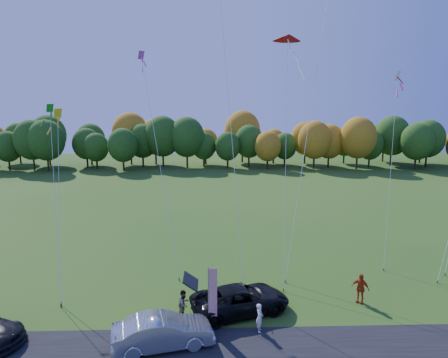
{
  "coord_description": "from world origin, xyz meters",
  "views": [
    {
      "loc": [
        -0.84,
        -20.95,
        12.0
      ],
      "look_at": [
        0.0,
        6.0,
        7.0
      ],
      "focal_mm": 32.0,
      "sensor_mm": 36.0,
      "label": 1
    }
  ],
  "objects_px": {
    "person_east": "(360,288)",
    "feather_flag": "(212,292)",
    "silver_sedan": "(163,332)",
    "black_suv": "(241,299)"
  },
  "relations": [
    {
      "from": "person_east",
      "to": "feather_flag",
      "type": "relative_size",
      "value": 0.51
    },
    {
      "from": "feather_flag",
      "to": "silver_sedan",
      "type": "bearing_deg",
      "value": -150.54
    },
    {
      "from": "person_east",
      "to": "feather_flag",
      "type": "bearing_deg",
      "value": -123.75
    },
    {
      "from": "black_suv",
      "to": "person_east",
      "type": "xyz_separation_m",
      "value": [
        7.45,
        0.97,
        0.13
      ]
    },
    {
      "from": "person_east",
      "to": "feather_flag",
      "type": "xyz_separation_m",
      "value": [
        -9.12,
        -2.88,
        1.3
      ]
    },
    {
      "from": "silver_sedan",
      "to": "feather_flag",
      "type": "xyz_separation_m",
      "value": [
        2.46,
        1.39,
        1.4
      ]
    },
    {
      "from": "person_east",
      "to": "feather_flag",
      "type": "distance_m",
      "value": 9.65
    },
    {
      "from": "silver_sedan",
      "to": "feather_flag",
      "type": "relative_size",
      "value": 1.37
    },
    {
      "from": "black_suv",
      "to": "feather_flag",
      "type": "distance_m",
      "value": 2.92
    },
    {
      "from": "silver_sedan",
      "to": "feather_flag",
      "type": "bearing_deg",
      "value": -74.13
    }
  ]
}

